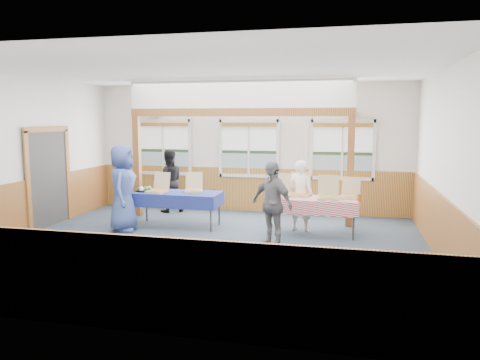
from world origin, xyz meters
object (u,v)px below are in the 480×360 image
table_right (315,201)px  man_blue (123,188)px  person_grey (272,204)px  woman_black (169,181)px  woman_white (301,196)px  table_left (177,195)px

table_right → man_blue: man_blue is taller
man_blue → person_grey: bearing=-111.5°
woman_black → person_grey: size_ratio=0.98×
table_right → person_grey: size_ratio=1.14×
table_right → woman_white: 0.42m
woman_white → woman_black: size_ratio=0.96×
man_blue → table_right: bearing=-94.8°
table_left → woman_white: size_ratio=1.38×
man_blue → woman_black: bearing=-18.0°
woman_white → table_right: bearing=155.9°
woman_white → woman_black: 3.67m
table_right → man_blue: (-3.96, -0.57, 0.22)m
table_right → woman_black: woman_black is taller
man_blue → person_grey: man_blue is taller
table_left → person_grey: bearing=-42.5°
woman_white → woman_black: woman_black is taller
man_blue → person_grey: size_ratio=1.14×
person_grey → woman_black: bearing=173.8°
woman_white → man_blue: 3.73m
table_right → person_grey: (-0.72, -1.05, 0.10)m
woman_black → man_blue: 2.10m
table_right → person_grey: 1.28m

